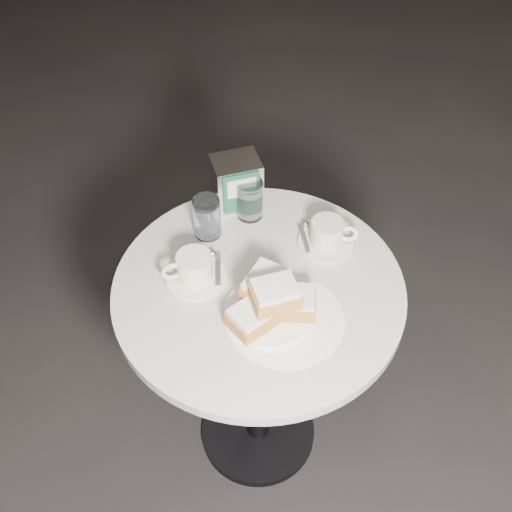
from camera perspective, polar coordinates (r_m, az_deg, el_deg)
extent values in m
plane|color=black|center=(2.15, 0.18, -15.44)|extent=(7.00, 7.00, 0.00)
cylinder|color=black|center=(2.14, 0.18, -15.26)|extent=(0.36, 0.36, 0.03)
cylinder|color=black|center=(1.84, 0.20, -10.28)|extent=(0.07, 0.07, 0.70)
cylinder|color=silver|center=(1.54, 0.24, -3.03)|extent=(0.70, 0.70, 0.03)
cylinder|color=white|center=(1.47, 2.62, -5.64)|extent=(0.32, 0.32, 0.00)
cylinder|color=white|center=(1.47, 1.09, -4.95)|extent=(0.21, 0.21, 0.01)
cube|color=#B77A38|center=(1.43, -0.31, -5.57)|extent=(0.12, 0.11, 0.04)
cube|color=white|center=(1.41, -0.31, -4.94)|extent=(0.11, 0.10, 0.01)
cube|color=#BE7E3A|center=(1.45, 3.33, -4.27)|extent=(0.12, 0.11, 0.04)
cube|color=white|center=(1.43, 3.37, -3.63)|extent=(0.11, 0.10, 0.01)
cube|color=#C0813B|center=(1.44, 0.79, -2.66)|extent=(0.13, 0.13, 0.04)
cube|color=white|center=(1.42, 0.80, -1.99)|extent=(0.12, 0.12, 0.01)
cube|color=#C6843D|center=(1.38, 1.68, -3.57)|extent=(0.10, 0.08, 0.04)
cube|color=white|center=(1.36, 1.70, -2.89)|extent=(0.09, 0.07, 0.01)
cylinder|color=silver|center=(1.55, -5.38, -1.86)|extent=(0.15, 0.15, 0.01)
cylinder|color=white|center=(1.52, -5.48, -0.92)|extent=(0.09, 0.09, 0.07)
cylinder|color=#976852|center=(1.50, -5.55, -0.24)|extent=(0.08, 0.08, 0.00)
torus|color=beige|center=(1.51, -7.50, -1.37)|extent=(0.05, 0.01, 0.05)
cube|color=silver|center=(1.55, -3.38, -1.20)|extent=(0.04, 0.10, 0.00)
sphere|color=#BBBBC0|center=(1.58, -3.86, 0.20)|extent=(0.02, 0.02, 0.02)
cylinder|color=silver|center=(1.63, 6.21, 1.20)|extent=(0.19, 0.19, 0.01)
cylinder|color=silver|center=(1.60, 6.31, 2.11)|extent=(0.11, 0.11, 0.06)
cylinder|color=#8A614B|center=(1.58, 6.39, 2.77)|extent=(0.10, 0.10, 0.00)
torus|color=white|center=(1.60, 8.21, 1.96)|extent=(0.05, 0.03, 0.05)
cube|color=silver|center=(1.62, 4.32, 1.53)|extent=(0.03, 0.10, 0.00)
sphere|color=silver|center=(1.65, 4.41, 2.83)|extent=(0.02, 0.02, 0.02)
cylinder|color=white|center=(1.61, -4.38, 3.45)|extent=(0.09, 0.09, 0.11)
cylinder|color=white|center=(1.61, -4.37, 3.34)|extent=(0.08, 0.08, 0.09)
cylinder|color=silver|center=(1.66, -0.56, 5.08)|extent=(0.08, 0.08, 0.11)
cylinder|color=white|center=(1.66, -0.56, 4.97)|extent=(0.07, 0.07, 0.09)
cube|color=white|center=(1.68, -1.76, 6.60)|extent=(0.12, 0.10, 0.14)
cube|color=#1A5B3E|center=(1.64, -1.27, 5.60)|extent=(0.10, 0.01, 0.12)
cube|color=white|center=(1.63, -1.25, 6.06)|extent=(0.08, 0.00, 0.06)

